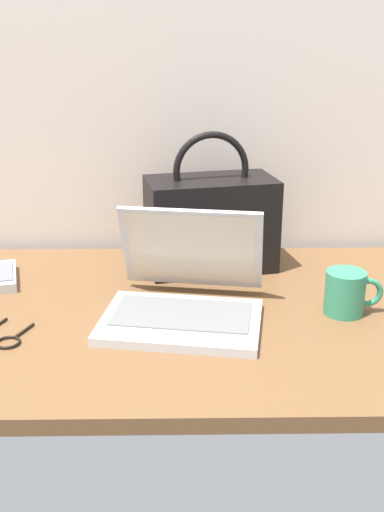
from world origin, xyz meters
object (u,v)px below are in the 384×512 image
Objects in this scene: handbag at (211,221)px; laptop at (185,295)px; remote_control_near at (6,276)px; coffee_mug at (346,292)px.

laptop is at bearing -103.26° from handbag.
laptop is 0.46m from remote_control_near.
coffee_mug is at bearing -44.99° from handbag.
remote_control_near is 0.50× the size of handbag.
coffee_mug is 0.72× the size of remote_control_near.
laptop reaches higher than remote_control_near.
handbag is at bearing 76.74° from laptop.
laptop is at bearing -24.50° from remote_control_near.
remote_control_near is at bearing 155.50° from laptop.
handbag is at bearing 135.01° from coffee_mug.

